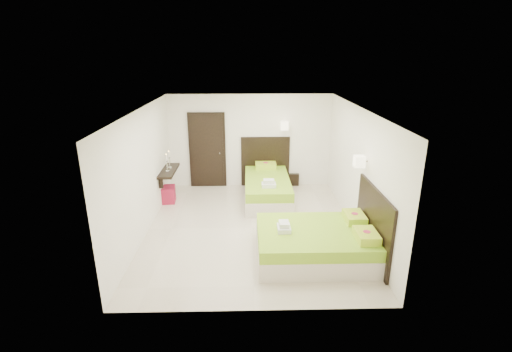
{
  "coord_description": "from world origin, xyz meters",
  "views": [
    {
      "loc": [
        -0.09,
        -7.37,
        3.7
      ],
      "look_at": [
        0.1,
        0.3,
        1.1
      ],
      "focal_mm": 26.0,
      "sensor_mm": 36.0,
      "label": 1
    }
  ],
  "objects_px": {
    "bed_single": "(267,186)",
    "nightstand": "(292,178)",
    "ottoman": "(167,194)",
    "bed_double": "(320,242)"
  },
  "relations": [
    {
      "from": "nightstand",
      "to": "ottoman",
      "type": "distance_m",
      "value": 3.6
    },
    {
      "from": "bed_single",
      "to": "ottoman",
      "type": "distance_m",
      "value": 2.6
    },
    {
      "from": "bed_double",
      "to": "ottoman",
      "type": "bearing_deg",
      "value": 140.9
    },
    {
      "from": "bed_double",
      "to": "nightstand",
      "type": "relative_size",
      "value": 5.61
    },
    {
      "from": "bed_double",
      "to": "bed_single",
      "type": "bearing_deg",
      "value": 105.64
    },
    {
      "from": "bed_single",
      "to": "nightstand",
      "type": "height_order",
      "value": "bed_single"
    },
    {
      "from": "bed_single",
      "to": "nightstand",
      "type": "relative_size",
      "value": 5.92
    },
    {
      "from": "ottoman",
      "to": "nightstand",
      "type": "bearing_deg",
      "value": 20.74
    },
    {
      "from": "bed_single",
      "to": "ottoman",
      "type": "bearing_deg",
      "value": -176.21
    },
    {
      "from": "nightstand",
      "to": "ottoman",
      "type": "bearing_deg",
      "value": -158.3
    }
  ]
}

